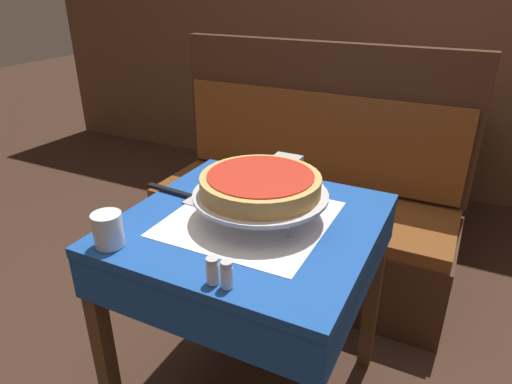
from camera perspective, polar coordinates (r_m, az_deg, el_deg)
The scene contains 12 objects.
dining_table_front at distance 1.46m, azimuth -0.73°, elevation -6.95°, with size 0.76×0.76×0.75m.
dining_table_rear at distance 2.82m, azimuth 18.46°, elevation 8.19°, with size 0.79×0.79×0.76m.
booth_bench at distance 2.33m, azimuth 5.74°, elevation -3.07°, with size 1.48×0.54×1.15m.
back_wall_panel at distance 3.33m, azimuth 17.71°, elevation 20.33°, with size 6.00×0.04×2.40m, color brown.
pizza_pan_stand at distance 1.38m, azimuth 0.56°, elevation -0.43°, with size 0.41×0.41×0.09m.
deep_dish_pizza at distance 1.36m, azimuth 0.56°, elevation 1.05°, with size 0.36×0.36×0.06m.
pizza_server at distance 1.56m, azimuth -8.91°, elevation -0.40°, with size 0.29×0.10×0.01m.
water_glass_near at distance 1.31m, azimuth -18.00°, elevation -4.50°, with size 0.08×0.08×0.10m.
salt_shaker at distance 1.12m, azimuth -5.45°, elevation -9.76°, with size 0.03×0.03×0.07m.
pepper_shaker at distance 1.10m, azimuth -3.69°, elevation -10.27°, with size 0.03×0.03×0.07m.
napkin_holder at distance 1.67m, azimuth 3.99°, elevation 3.11°, with size 0.10×0.05×0.09m.
condiment_caddy at distance 2.79m, azimuth 17.41°, elevation 11.17°, with size 0.14×0.14×0.17m.
Camera 1 is at (0.57, -1.10, 1.43)m, focal length 32.00 mm.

